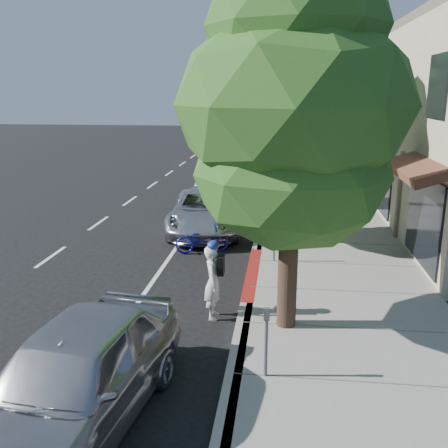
# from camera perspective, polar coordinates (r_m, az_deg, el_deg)

# --- Properties ---
(ground) EXTENTS (120.00, 120.00, 0.00)m
(ground) POSITION_cam_1_polar(r_m,az_deg,el_deg) (12.66, 2.95, -7.76)
(ground) COLOR black
(ground) RESTS_ON ground
(sidewalk) EXTENTS (4.60, 56.00, 0.15)m
(sidewalk) POSITION_cam_1_polar(r_m,az_deg,el_deg) (20.29, 11.05, 0.99)
(sidewalk) COLOR gray
(sidewalk) RESTS_ON ground
(curb) EXTENTS (0.30, 56.00, 0.15)m
(curb) POSITION_cam_1_polar(r_m,az_deg,el_deg) (20.24, 4.55, 1.20)
(curb) COLOR #9E998E
(curb) RESTS_ON ground
(curb_red_segment) EXTENTS (0.32, 4.00, 0.15)m
(curb_red_segment) POSITION_cam_1_polar(r_m,az_deg,el_deg) (13.56, 3.25, -5.84)
(curb_red_segment) COLOR maroon
(curb_red_segment) RESTS_ON ground
(storefront_building) EXTENTS (10.00, 36.00, 7.00)m
(storefront_building) POSITION_cam_1_polar(r_m,az_deg,el_deg) (30.97, 23.95, 11.19)
(storefront_building) COLOR #C4B896
(storefront_building) RESTS_ON ground
(street_tree_0) EXTENTS (4.50, 4.50, 7.34)m
(street_tree_0) POSITION_cam_1_polar(r_m,az_deg,el_deg) (9.65, 7.93, 12.68)
(street_tree_0) COLOR black
(street_tree_0) RESTS_ON ground
(street_tree_1) EXTENTS (4.79, 4.79, 7.31)m
(street_tree_1) POSITION_cam_1_polar(r_m,az_deg,el_deg) (15.65, 7.61, 13.24)
(street_tree_1) COLOR black
(street_tree_1) RESTS_ON ground
(street_tree_2) EXTENTS (3.87, 3.87, 6.56)m
(street_tree_2) POSITION_cam_1_polar(r_m,az_deg,el_deg) (21.66, 7.44, 12.74)
(street_tree_2) COLOR black
(street_tree_2) RESTS_ON ground
(street_tree_3) EXTENTS (5.60, 5.60, 7.47)m
(street_tree_3) POSITION_cam_1_polar(r_m,az_deg,el_deg) (27.65, 7.40, 13.84)
(street_tree_3) COLOR black
(street_tree_3) RESTS_ON ground
(street_tree_4) EXTENTS (5.08, 5.08, 7.11)m
(street_tree_4) POSITION_cam_1_polar(r_m,az_deg,el_deg) (33.65, 7.34, 13.76)
(street_tree_4) COLOR black
(street_tree_4) RESTS_ON ground
(street_tree_5) EXTENTS (4.24, 4.24, 7.06)m
(street_tree_5) POSITION_cam_1_polar(r_m,az_deg,el_deg) (39.65, 7.32, 14.16)
(street_tree_5) COLOR black
(street_tree_5) RESTS_ON ground
(cyclist) EXTENTS (0.43, 0.63, 1.67)m
(cyclist) POSITION_cam_1_polar(r_m,az_deg,el_deg) (11.00, -1.22, -6.67)
(cyclist) COLOR silver
(cyclist) RESTS_ON ground
(bicycle) EXTENTS (1.77, 1.11, 0.88)m
(bicycle) POSITION_cam_1_polar(r_m,az_deg,el_deg) (15.49, -2.51, -1.72)
(bicycle) COLOR #18169B
(bicycle) RESTS_ON ground
(silver_suv) EXTENTS (2.83, 5.46, 1.47)m
(silver_suv) POSITION_cam_1_polar(r_m,az_deg,el_deg) (17.85, -2.06, 1.53)
(silver_suv) COLOR silver
(silver_suv) RESTS_ON ground
(dark_sedan) EXTENTS (1.91, 4.76, 1.54)m
(dark_sedan) POSITION_cam_1_polar(r_m,az_deg,el_deg) (24.05, -0.28, 5.14)
(dark_sedan) COLOR black
(dark_sedan) RESTS_ON ground
(white_pickup) EXTENTS (2.81, 5.90, 1.66)m
(white_pickup) POSITION_cam_1_polar(r_m,az_deg,el_deg) (31.26, 3.48, 7.53)
(white_pickup) COLOR silver
(white_pickup) RESTS_ON ground
(dark_suv_far) EXTENTS (2.12, 4.71, 1.57)m
(dark_suv_far) POSITION_cam_1_polar(r_m,az_deg,el_deg) (36.36, 4.91, 8.48)
(dark_suv_far) COLOR black
(dark_suv_far) RESTS_ON ground
(near_car_a) EXTENTS (2.56, 5.08, 1.66)m
(near_car_a) POSITION_cam_1_polar(r_m,az_deg,el_deg) (7.94, -16.78, -16.50)
(near_car_a) COLOR #B3B2B7
(near_car_a) RESTS_ON ground
(pedestrian) EXTENTS (1.10, 1.09, 1.80)m
(pedestrian) POSITION_cam_1_polar(r_m,az_deg,el_deg) (17.67, 9.93, 2.21)
(pedestrian) COLOR black
(pedestrian) RESTS_ON sidewalk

